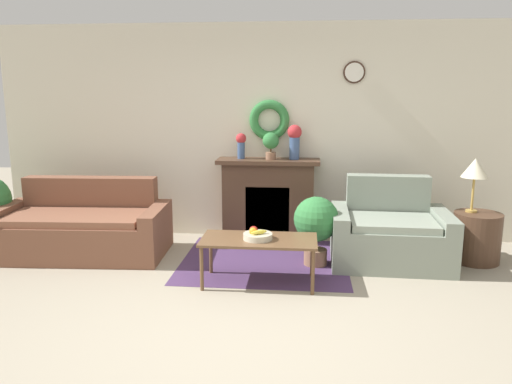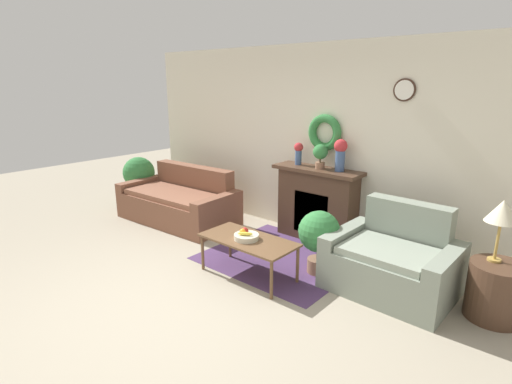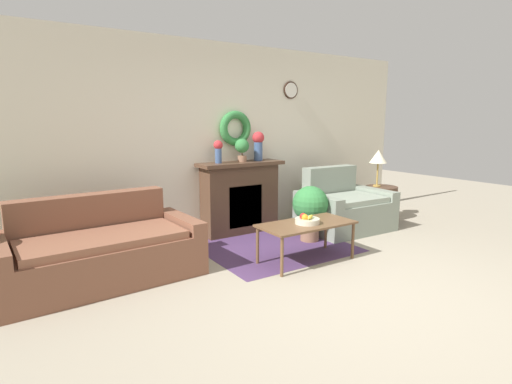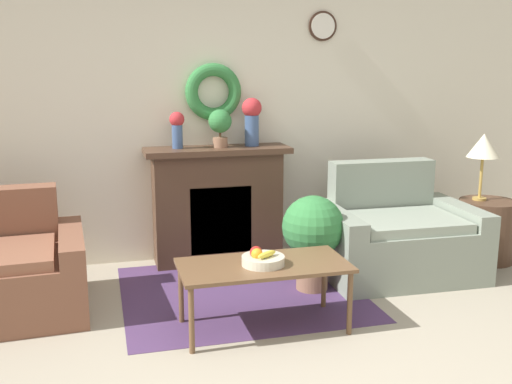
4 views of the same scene
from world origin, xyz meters
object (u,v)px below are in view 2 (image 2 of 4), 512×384
object	(u,v)px
couch_left	(180,202)
vase_on_mantel_left	(299,152)
table_lamp	(502,212)
coffee_table	(248,242)
vase_on_mantel_right	(340,153)
potted_plant_floor_by_couch	(139,174)
loveseat_right	(393,262)
potted_plant_floor_by_loveseat	(319,235)
potted_plant_on_mantel	(320,154)
side_table_by_loveseat	(496,291)
fireplace	(317,204)
fruit_bowl	(246,236)

from	to	relation	value
couch_left	vase_on_mantel_left	distance (m)	2.14
couch_left	vase_on_mantel_left	bearing A→B (deg)	20.06
table_lamp	coffee_table	bearing A→B (deg)	-157.85
vase_on_mantel_right	coffee_table	bearing A→B (deg)	-101.50
potted_plant_floor_by_couch	table_lamp	bearing A→B (deg)	1.52
coffee_table	potted_plant_floor_by_couch	size ratio (longest dim) A/B	1.27
loveseat_right	potted_plant_floor_by_loveseat	bearing A→B (deg)	-165.99
potted_plant_on_mantel	potted_plant_floor_by_loveseat	distance (m)	1.28
side_table_by_loveseat	potted_plant_floor_by_couch	distance (m)	5.68
couch_left	potted_plant_floor_by_couch	world-z (taller)	potted_plant_floor_by_couch
coffee_table	potted_plant_floor_by_couch	distance (m)	3.42
vase_on_mantel_left	potted_plant_floor_by_loveseat	distance (m)	1.49
side_table_by_loveseat	vase_on_mantel_right	xyz separation A→B (m)	(-2.05, 0.60, 1.01)
fireplace	side_table_by_loveseat	xyz separation A→B (m)	(2.36, -0.60, -0.25)
fireplace	vase_on_mantel_right	distance (m)	0.83
fruit_bowl	potted_plant_floor_by_loveseat	bearing A→B (deg)	46.74
table_lamp	loveseat_right	bearing A→B (deg)	-170.52
fireplace	potted_plant_on_mantel	distance (m)	0.72
couch_left	coffee_table	distance (m)	2.26
loveseat_right	table_lamp	xyz separation A→B (m)	(0.90, 0.15, 0.72)
loveseat_right	table_lamp	distance (m)	1.16
coffee_table	fruit_bowl	xyz separation A→B (m)	(-0.02, -0.02, 0.08)
fireplace	potted_plant_floor_by_couch	xyz separation A→B (m)	(-3.30, -0.70, 0.05)
loveseat_right	vase_on_mantel_right	distance (m)	1.62
fireplace	table_lamp	xyz separation A→B (m)	(2.30, -0.55, 0.51)
couch_left	table_lamp	distance (m)	4.48
table_lamp	potted_plant_floor_by_couch	xyz separation A→B (m)	(-5.61, -0.15, -0.46)
loveseat_right	vase_on_mantel_left	size ratio (longest dim) A/B	4.10
table_lamp	potted_plant_floor_by_loveseat	bearing A→B (deg)	-169.04
side_table_by_loveseat	table_lamp	world-z (taller)	table_lamp
couch_left	potted_plant_on_mantel	size ratio (longest dim) A/B	6.01
couch_left	vase_on_mantel_right	bearing A→B (deg)	14.22
side_table_by_loveseat	fruit_bowl	bearing A→B (deg)	-159.13
loveseat_right	potted_plant_on_mantel	distance (m)	1.79
loveseat_right	side_table_by_loveseat	world-z (taller)	loveseat_right
couch_left	potted_plant_floor_by_couch	xyz separation A→B (m)	(-1.19, 0.05, 0.28)
vase_on_mantel_right	potted_plant_on_mantel	world-z (taller)	vase_on_mantel_right
vase_on_mantel_right	potted_plant_on_mantel	size ratio (longest dim) A/B	1.28
coffee_table	potted_plant_floor_by_couch	world-z (taller)	potted_plant_floor_by_couch
vase_on_mantel_right	vase_on_mantel_left	bearing A→B (deg)	180.00
potted_plant_floor_by_loveseat	fireplace	bearing A→B (deg)	123.60
loveseat_right	fruit_bowl	bearing A→B (deg)	-148.76
loveseat_right	potted_plant_on_mantel	world-z (taller)	potted_plant_on_mantel
coffee_table	vase_on_mantel_right	size ratio (longest dim) A/B	2.66
fruit_bowl	potted_plant_floor_by_loveseat	xyz separation A→B (m)	(0.58, 0.62, -0.02)
couch_left	table_lamp	bearing A→B (deg)	-0.39
table_lamp	vase_on_mantel_left	world-z (taller)	vase_on_mantel_left
side_table_by_loveseat	vase_on_mantel_left	bearing A→B (deg)	167.41
vase_on_mantel_left	fruit_bowl	bearing A→B (deg)	-77.13
couch_left	potted_plant_floor_by_couch	bearing A→B (deg)	174.34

